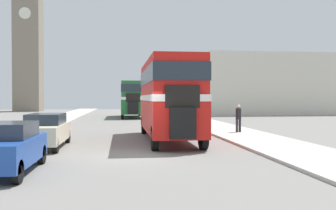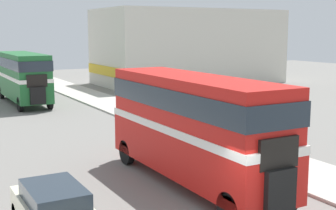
% 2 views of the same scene
% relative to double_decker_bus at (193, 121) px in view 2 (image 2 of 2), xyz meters
% --- Properties ---
extents(double_decker_bus, '(2.41, 9.63, 4.14)m').
position_rel_double_decker_bus_xyz_m(double_decker_bus, '(0.00, 0.00, 0.00)').
color(double_decker_bus, red).
rests_on(double_decker_bus, ground_plane).
extents(bus_distant, '(2.46, 9.58, 4.03)m').
position_rel_double_decker_bus_xyz_m(bus_distant, '(-1.24, 23.62, -0.06)').
color(bus_distant, '#1E602D').
rests_on(bus_distant, ground_plane).
extents(pedestrian_walking, '(0.34, 0.34, 1.71)m').
position_rel_double_decker_bus_xyz_m(pedestrian_walking, '(4.77, 2.82, -1.38)').
color(pedestrian_walking, '#282833').
rests_on(pedestrian_walking, sidewalk_right).
extents(shop_building_block, '(19.97, 9.96, 8.07)m').
position_rel_double_decker_bus_xyz_m(shop_building_block, '(18.26, 30.16, 1.57)').
color(shop_building_block, beige).
rests_on(shop_building_block, ground_plane).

